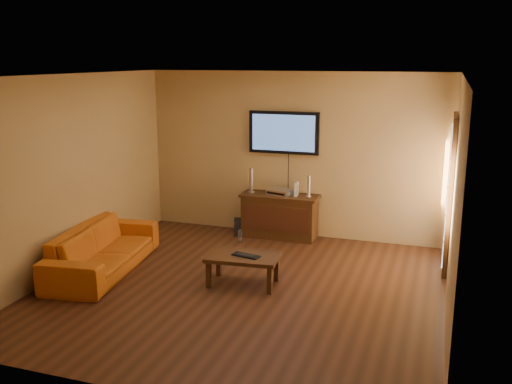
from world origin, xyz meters
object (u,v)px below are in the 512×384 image
at_px(av_receiver, 280,192).
at_px(speaker_right, 309,187).
at_px(game_console, 296,189).
at_px(sofa, 103,241).
at_px(media_console, 279,216).
at_px(bottle, 240,236).
at_px(subwoofer, 242,227).
at_px(speaker_left, 251,182).
at_px(television, 284,133).
at_px(keyboard, 246,255).
at_px(coffee_table, 243,259).

bearing_deg(av_receiver, speaker_right, 17.17).
bearing_deg(game_console, sofa, -138.33).
xyz_separation_m(media_console, bottle, (-0.53, -0.45, -0.27)).
bearing_deg(sofa, subwoofer, -38.49).
bearing_deg(media_console, sofa, -130.43).
distance_m(speaker_right, subwoofer, 1.34).
bearing_deg(speaker_left, subwoofer, -154.79).
bearing_deg(speaker_right, sofa, -136.63).
bearing_deg(bottle, subwoofer, 105.37).
distance_m(sofa, bottle, 2.28).
xyz_separation_m(television, keyboard, (0.17, -2.32, -1.31)).
height_order(media_console, television, television).
distance_m(game_console, subwoofer, 1.15).
relative_size(sofa, game_console, 9.75).
relative_size(sofa, speaker_left, 5.27).
relative_size(sofa, av_receiver, 5.48).
distance_m(television, subwoofer, 1.73).
bearing_deg(coffee_table, speaker_left, 106.36).
bearing_deg(keyboard, coffee_table, 157.54).
height_order(coffee_table, bottle, coffee_table).
height_order(speaker_left, subwoofer, speaker_left).
xyz_separation_m(speaker_left, game_console, (0.77, 0.03, -0.08)).
bearing_deg(keyboard, subwoofer, 111.40).
distance_m(sofa, av_receiver, 2.97).
bearing_deg(bottle, av_receiver, 41.03).
relative_size(speaker_left, keyboard, 1.05).
bearing_deg(av_receiver, subwoofer, -155.16).
distance_m(coffee_table, keyboard, 0.08).
bearing_deg(sofa, keyboard, -94.87).
xyz_separation_m(av_receiver, keyboard, (0.16, -2.14, -0.35)).
xyz_separation_m(television, speaker_right, (0.48, -0.19, -0.84)).
bearing_deg(coffee_table, av_receiver, 93.15).
height_order(speaker_left, keyboard, speaker_left).
bearing_deg(speaker_right, game_console, 179.08).
relative_size(television, speaker_left, 2.86).
bearing_deg(subwoofer, sofa, -139.52).
relative_size(coffee_table, bottle, 4.56).
bearing_deg(television, game_console, -33.52).
distance_m(media_console, bottle, 0.74).
bearing_deg(keyboard, speaker_right, 81.78).
xyz_separation_m(media_console, keyboard, (0.17, -2.12, 0.05)).
distance_m(speaker_left, bottle, 0.93).
height_order(speaker_left, bottle, speaker_left).
bearing_deg(game_console, television, 142.18).
bearing_deg(sofa, av_receiver, -48.37).
distance_m(subwoofer, keyboard, 2.22).
height_order(speaker_left, av_receiver, speaker_left).
bearing_deg(bottle, speaker_right, 24.84).
bearing_deg(keyboard, television, 94.20).
height_order(subwoofer, bottle, subwoofer).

